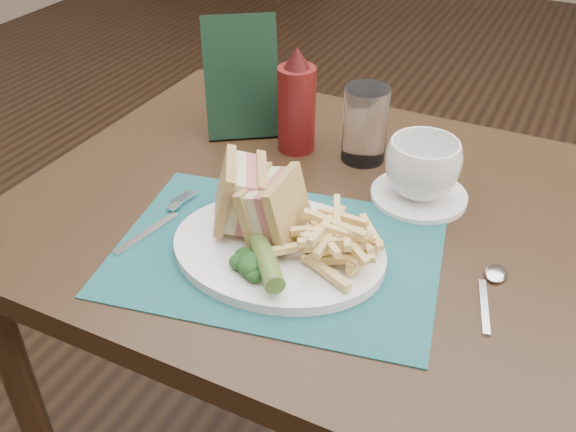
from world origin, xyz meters
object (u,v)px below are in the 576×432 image
Objects in this scene: table_main at (308,366)px; sandwich_half_b at (260,203)px; plate at (278,249)px; sandwich_half_a at (225,194)px; ketchup_bottle at (297,100)px; coffee_cup at (422,168)px; placemat at (277,252)px; saucer at (419,196)px; drinking_glass at (365,124)px; check_presenter at (241,77)px.

sandwich_half_b is at bearing -100.45° from table_main.
sandwich_half_a reaches higher than plate.
coffee_cup is at bearing -14.27° from ketchup_bottle.
coffee_cup is (0.22, 0.21, -0.01)m from sandwich_half_a.
sandwich_half_a is at bearing 173.05° from placemat.
plate is 3.11× the size of sandwich_half_b.
saucer is at bearing -14.27° from ketchup_bottle.
plate is at bearing -26.55° from sandwich_half_b.
table_main is at bearing -97.55° from drinking_glass.
plate is 1.39× the size of check_presenter.
table_main is 2.03× the size of placemat.
drinking_glass is at bearing 78.70° from sandwich_half_b.
placemat is 3.88× the size of coffee_cup.
saucer is 0.70× the size of check_presenter.
table_main is at bearing 29.57° from sandwich_half_a.
check_presenter is at bearing 143.10° from table_main.
table_main is 0.46m from coffee_cup.
drinking_glass is (0.04, 0.29, -0.00)m from sandwich_half_b.
coffee_cup is at bearing 29.38° from table_main.
coffee_cup is at bearing 48.59° from sandwich_half_b.
plate is 0.07m from sandwich_half_b.
drinking_glass reaches higher than coffee_cup.
table_main is 0.50m from ketchup_bottle.
plate is 0.31m from drinking_glass.
check_presenter is (-0.24, 0.00, 0.04)m from drinking_glass.
placemat is 0.11m from sandwich_half_a.
drinking_glass is (0.02, 0.16, 0.44)m from table_main.
check_presenter is at bearing 171.31° from ketchup_bottle.
saucer is (0.14, 0.22, 0.00)m from placemat.
table_main is 0.47m from drinking_glass.
ketchup_bottle is at bearing 64.71° from sandwich_half_a.
plate is 0.26m from coffee_cup.
sandwich_half_a is 1.05× the size of sandwich_half_b.
plate reaches higher than saucer.
table_main is at bearing 77.08° from sandwich_half_b.
sandwich_half_a is at bearing -120.91° from table_main.
placemat is at bearing -24.34° from sandwich_half_b.
sandwich_half_b is at bearing 152.49° from plate.
drinking_glass reaches higher than saucer.
coffee_cup is at bearing -32.72° from drinking_glass.
ketchup_bottle is at bearing -171.50° from drinking_glass.
ketchup_bottle is (-0.12, -0.02, 0.03)m from drinking_glass.
ketchup_bottle is at bearing 110.64° from placemat.
ketchup_bottle is (-0.02, 0.27, 0.02)m from sandwich_half_a.
table_main is 7.85× the size of coffee_cup.
sandwich_half_a is 0.31m from drinking_glass.
sandwich_half_a is 0.54× the size of ketchup_bottle.
ketchup_bottle is 0.12m from check_presenter.
plate is (0.01, -0.14, 0.38)m from table_main.
sandwich_half_a is (-0.09, 0.01, 0.07)m from placemat.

